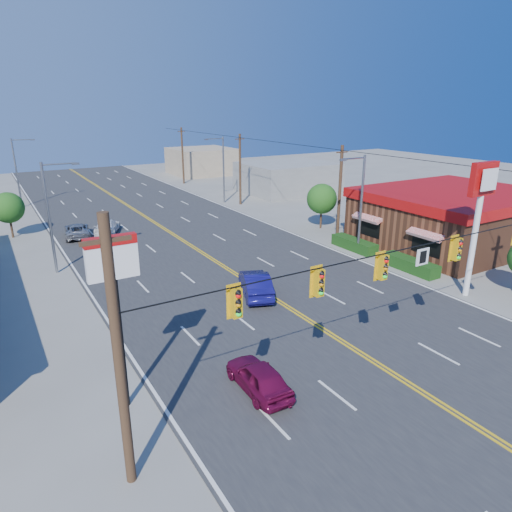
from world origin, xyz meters
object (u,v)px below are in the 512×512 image
kfc_pylon (480,203)px  car_magenta (259,378)px  signal_span (400,275)px  car_silver (77,231)px  car_blue (255,285)px  pizza_hut_sign (115,288)px  car_white (107,227)px  kfc (452,217)px

kfc_pylon → car_magenta: size_ratio=2.21×
signal_span → kfc_pylon: bearing=19.8°
car_silver → car_blue: bearing=118.3°
pizza_hut_sign → car_white: pizza_hut_sign is taller
car_magenta → car_silver: size_ratio=0.85×
kfc_pylon → pizza_hut_sign: size_ratio=1.24×
kfc → car_blue: (-20.62, -1.12, -1.61)m
signal_span → car_white: (-5.07, 30.79, -4.21)m
car_magenta → car_silver: (-1.98, 28.92, -0.03)m
kfc → car_silver: 33.65m
kfc → pizza_hut_sign: size_ratio=2.38×
kfc → pizza_hut_sign: bearing=-165.5°
car_magenta → car_silver: 28.98m
signal_span → pizza_hut_sign: bearing=159.8°
car_magenta → car_blue: 10.28m
car_white → pizza_hut_sign: bearing=100.2°
kfc → car_blue: size_ratio=3.49×
pizza_hut_sign → car_blue: pizza_hut_sign is taller
pizza_hut_sign → car_silver: size_ratio=1.52×
pizza_hut_sign → car_magenta: bearing=-21.4°
kfc_pylon → pizza_hut_sign: bearing=180.0°
signal_span → car_white: size_ratio=5.26×
signal_span → kfc_pylon: signal_span is taller
kfc → car_silver: (-27.78, 18.92, -1.75)m
pizza_hut_sign → car_silver: (3.12, 26.92, -4.56)m
car_white → car_silver: size_ratio=1.03×
kfc → kfc_pylon: bearing=-138.0°
car_white → kfc: bearing=165.6°
signal_span → car_magenta: 7.43m
kfc_pylon → car_blue: size_ratio=1.82×
kfc_pylon → car_white: kfc_pylon is taller
kfc_pylon → car_blue: 14.58m
signal_span → car_magenta: size_ratio=6.31×
pizza_hut_sign → kfc_pylon: bearing=0.0°
signal_span → car_blue: (-0.60, 10.88, -4.12)m
car_blue → kfc: bearing=-155.6°
signal_span → car_magenta: bearing=160.9°
kfc → car_white: 31.39m
car_blue → car_silver: size_ratio=1.04×
kfc_pylon → car_white: 31.76m
signal_span → car_silver: size_ratio=5.39×
kfc_pylon → pizza_hut_sign: 22.02m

